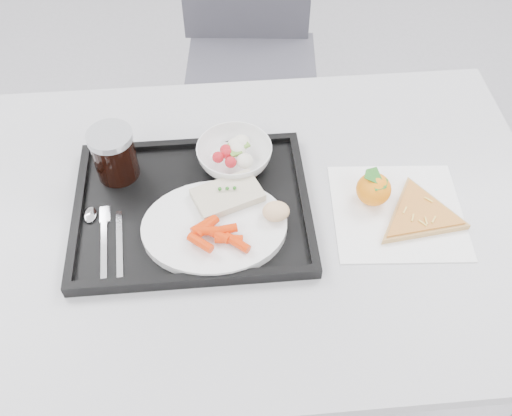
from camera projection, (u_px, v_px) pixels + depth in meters
table at (246, 233)px, 1.16m from camera, size 1.20×0.80×0.75m
chair at (249, 38)px, 1.84m from camera, size 0.46×0.46×0.93m
tray at (193, 208)px, 1.10m from camera, size 0.45×0.35×0.03m
dinner_plate at (214, 227)px, 1.05m from camera, size 0.27×0.27×0.02m
fish_fillet at (228, 195)px, 1.08m from camera, size 0.15×0.12×0.02m
bread_roll at (276, 211)px, 1.05m from camera, size 0.06×0.06×0.03m
salad_bowl at (234, 155)px, 1.15m from camera, size 0.15×0.15×0.05m
cola_glass at (114, 153)px, 1.11m from camera, size 0.09×0.09×0.11m
cutlery at (104, 231)px, 1.06m from camera, size 0.09×0.17×0.01m
napkin at (397, 212)px, 1.11m from camera, size 0.27×0.26×0.00m
tangerine at (374, 189)px, 1.10m from camera, size 0.08×0.08×0.07m
pizza_slice at (420, 215)px, 1.09m from camera, size 0.29×0.29×0.02m
carrot_pile at (216, 234)px, 1.02m from camera, size 0.11×0.08×0.02m
salad_contents at (236, 150)px, 1.15m from camera, size 0.08×0.09×0.03m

